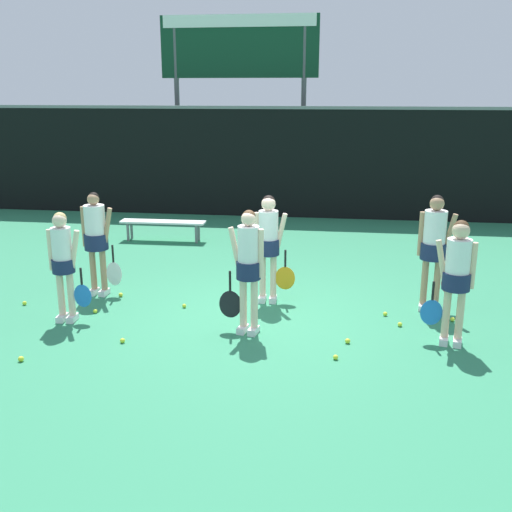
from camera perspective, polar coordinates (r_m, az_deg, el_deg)
The scene contains 21 objects.
ground_plane at distance 9.09m, azimuth 0.06°, elevation -5.78°, with size 140.00×140.00×0.00m, color #2D7F56.
fence_windscreen at distance 15.88m, azimuth 3.71°, elevation 8.89°, with size 60.00×0.08×2.90m.
scoreboard at distance 17.38m, azimuth -1.62°, elevation 18.28°, with size 4.39×0.15×5.27m.
bench_courtside at distance 13.64m, azimuth -8.85°, elevation 3.07°, with size 1.92×0.39×0.46m.
player_0 at distance 9.09m, azimuth -17.88°, elevation -0.26°, with size 0.61×0.33×1.63m.
player_1 at distance 8.19m, azimuth -0.77°, elevation -0.65°, with size 0.64×0.34×1.76m.
player_2 at distance 8.25m, azimuth 18.55°, elevation -1.46°, with size 0.65×0.37×1.70m.
player_3 at distance 10.11m, azimuth -14.99°, elevation 1.90°, with size 0.65×0.39×1.72m.
player_4 at distance 9.44m, azimuth 1.22°, elevation 1.56°, with size 0.66×0.36×1.73m.
player_5 at distance 9.44m, azimuth 16.61°, elevation 1.22°, with size 0.65×0.39×1.80m.
tennis_ball_0 at distance 10.16m, azimuth -12.76°, elevation -3.62°, with size 0.07×0.07×0.07m, color #CCE033.
tennis_ball_1 at distance 8.38m, azimuth -12.60°, elevation -7.87°, with size 0.07×0.07×0.07m, color #CCE033.
tennis_ball_2 at distance 10.23m, azimuth -21.18°, elevation -4.20°, with size 0.07×0.07×0.07m, color #CCE033.
tennis_ball_3 at distance 9.54m, azimuth -15.07°, elevation -5.10°, with size 0.06×0.06×0.06m, color #CCE033.
tennis_ball_4 at distance 8.25m, azimuth 8.72°, elevation -8.01°, with size 0.07×0.07×0.07m, color #CCE033.
tennis_ball_5 at distance 9.31m, azimuth 12.20°, elevation -5.41°, with size 0.06×0.06×0.06m, color #CCE033.
tennis_ball_6 at distance 7.77m, azimuth 7.59°, elevation -9.53°, with size 0.07×0.07×0.07m, color #CCE033.
tennis_ball_7 at distance 8.96m, azimuth 13.55°, elevation -6.35°, with size 0.07×0.07×0.07m, color #CCE033.
tennis_ball_8 at distance 9.36m, azimuth 18.21°, elevation -5.75°, with size 0.07×0.07×0.07m, color #CCE033.
tennis_ball_9 at distance 8.21m, azimuth -21.48°, elevation -9.11°, with size 0.07×0.07×0.07m, color #CCE033.
tennis_ball_10 at distance 9.50m, azimuth -6.85°, elevation -4.73°, with size 0.06×0.06×0.06m, color #CCE033.
Camera 1 is at (1.15, -8.38, 3.32)m, focal length 42.00 mm.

